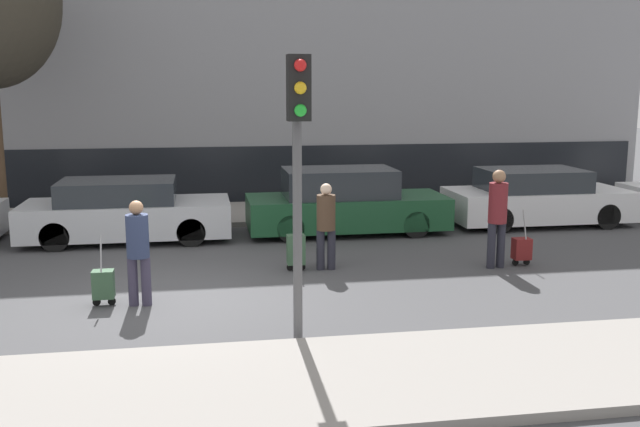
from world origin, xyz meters
The scene contains 15 objects.
ground_plane centered at (0.00, 0.00, 0.00)m, with size 80.00×80.00×0.00m, color #424244.
sidewalk_near centered at (0.00, -3.75, 0.06)m, with size 28.00×2.50×0.12m.
sidewalk_far centered at (0.00, 7.00, 0.06)m, with size 28.00×3.00×0.12m.
building_facade centered at (0.00, 10.89, 4.82)m, with size 28.00×3.44×9.66m.
parked_car_1 centered at (-1.10, 4.47, 0.63)m, with size 4.38×1.85×1.32m.
parked_car_2 centered at (3.73, 4.46, 0.68)m, with size 4.48×1.77×1.47m.
parked_car_3 centered at (8.49, 4.70, 0.63)m, with size 4.28×1.90×1.34m.
pedestrian_left centered at (-0.44, -0.34, 0.92)m, with size 0.35×0.34×1.62m.
trolley_left centered at (-0.98, -0.26, 0.33)m, with size 0.34×0.29×1.09m.
pedestrian_center centered at (2.74, 1.30, 0.89)m, with size 0.35×0.34×1.59m.
trolley_center centered at (2.19, 1.32, 0.39)m, with size 0.34×0.29×1.20m.
pedestrian_right centered at (5.84, 0.90, 1.04)m, with size 0.35×0.34×1.82m.
trolley_right centered at (6.39, 0.98, 0.32)m, with size 0.34×0.29×1.06m.
traffic_light centered at (1.73, -2.36, 2.63)m, with size 0.28×0.47×3.69m.
parked_bicycle centered at (-2.13, 7.06, 0.49)m, with size 1.77×0.06×0.96m.
Camera 1 is at (0.52, -11.13, 3.32)m, focal length 40.00 mm.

